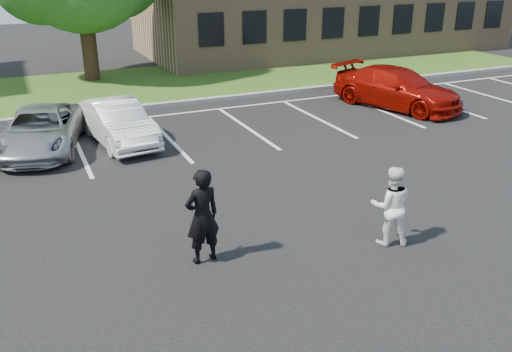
{
  "coord_description": "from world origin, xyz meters",
  "views": [
    {
      "loc": [
        -4.28,
        -8.53,
        5.49
      ],
      "look_at": [
        0.0,
        1.0,
        1.25
      ],
      "focal_mm": 38.0,
      "sensor_mm": 36.0,
      "label": 1
    }
  ],
  "objects_px": {
    "man_black_suit": "(202,216)",
    "car_silver_minivan": "(41,130)",
    "car_white_sedan": "(118,122)",
    "car_red_compact": "(397,88)",
    "man_white_shirt": "(391,206)"
  },
  "relations": [
    {
      "from": "man_black_suit",
      "to": "car_silver_minivan",
      "type": "distance_m",
      "value": 8.52
    },
    {
      "from": "car_white_sedan",
      "to": "car_silver_minivan",
      "type": "bearing_deg",
      "value": 165.8
    },
    {
      "from": "car_silver_minivan",
      "to": "car_red_compact",
      "type": "relative_size",
      "value": 0.88
    },
    {
      "from": "man_white_shirt",
      "to": "man_black_suit",
      "type": "bearing_deg",
      "value": 10.71
    },
    {
      "from": "car_white_sedan",
      "to": "man_white_shirt",
      "type": "bearing_deg",
      "value": -74.32
    },
    {
      "from": "car_red_compact",
      "to": "man_black_suit",
      "type": "bearing_deg",
      "value": -162.93
    },
    {
      "from": "car_red_compact",
      "to": "man_white_shirt",
      "type": "bearing_deg",
      "value": -147.93
    },
    {
      "from": "man_white_shirt",
      "to": "car_white_sedan",
      "type": "bearing_deg",
      "value": -42.63
    },
    {
      "from": "car_red_compact",
      "to": "car_silver_minivan",
      "type": "bearing_deg",
      "value": 159.34
    },
    {
      "from": "man_white_shirt",
      "to": "car_red_compact",
      "type": "bearing_deg",
      "value": -104.21
    },
    {
      "from": "car_silver_minivan",
      "to": "car_red_compact",
      "type": "distance_m",
      "value": 13.01
    },
    {
      "from": "man_black_suit",
      "to": "car_silver_minivan",
      "type": "relative_size",
      "value": 0.41
    },
    {
      "from": "man_black_suit",
      "to": "car_red_compact",
      "type": "relative_size",
      "value": 0.36
    },
    {
      "from": "man_black_suit",
      "to": "car_red_compact",
      "type": "height_order",
      "value": "man_black_suit"
    },
    {
      "from": "car_silver_minivan",
      "to": "car_white_sedan",
      "type": "distance_m",
      "value": 2.27
    }
  ]
}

